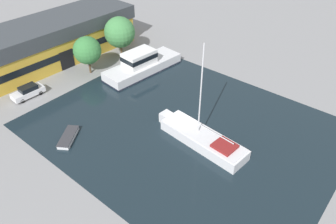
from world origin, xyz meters
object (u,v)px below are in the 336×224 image
object	(u,v)px
motor_cruiser	(142,65)
small_dinghy	(68,137)
warehouse_building	(49,41)
parked_car	(28,92)
quay_tree_near_building	(87,50)
quay_tree_by_water	(120,32)
sailboat_moored	(202,138)

from	to	relation	value
motor_cruiser	small_dinghy	bearing A→B (deg)	109.63
warehouse_building	parked_car	bearing A→B (deg)	-138.82
quay_tree_near_building	quay_tree_by_water	size ratio (longest dim) A/B	0.88
quay_tree_by_water	sailboat_moored	distance (m)	25.53
quay_tree_near_building	motor_cruiser	distance (m)	8.42
quay_tree_near_building	small_dinghy	bearing A→B (deg)	-138.77
sailboat_moored	quay_tree_by_water	bearing A→B (deg)	72.48
warehouse_building	motor_cruiser	distance (m)	15.91
warehouse_building	small_dinghy	bearing A→B (deg)	-117.70
small_dinghy	warehouse_building	bearing A→B (deg)	-63.41
sailboat_moored	parked_car	bearing A→B (deg)	112.04
parked_car	motor_cruiser	bearing A→B (deg)	-113.44
motor_cruiser	small_dinghy	world-z (taller)	motor_cruiser
warehouse_building	small_dinghy	size ratio (longest dim) A/B	7.41
warehouse_building	motor_cruiser	size ratio (longest dim) A/B	2.24
warehouse_building	sailboat_moored	bearing A→B (deg)	-90.32
quay_tree_near_building	small_dinghy	size ratio (longest dim) A/B	1.46
sailboat_moored	small_dinghy	world-z (taller)	sailboat_moored
sailboat_moored	small_dinghy	size ratio (longest dim) A/B	3.03
quay_tree_by_water	warehouse_building	bearing A→B (deg)	136.97
warehouse_building	parked_car	size ratio (longest dim) A/B	6.68
warehouse_building	quay_tree_near_building	distance (m)	8.46
quay_tree_by_water	motor_cruiser	distance (m)	7.45
quay_tree_near_building	quay_tree_by_water	world-z (taller)	quay_tree_by_water
parked_car	sailboat_moored	distance (m)	25.21
quay_tree_near_building	motor_cruiser	size ratio (longest dim) A/B	0.44
quay_tree_near_building	sailboat_moored	size ratio (longest dim) A/B	0.48
quay_tree_by_water	parked_car	size ratio (longest dim) A/B	1.50
parked_car	warehouse_building	bearing A→B (deg)	-48.61
quay_tree_by_water	small_dinghy	distance (m)	22.37
small_dinghy	parked_car	bearing A→B (deg)	-43.46
quay_tree_by_water	motor_cruiser	size ratio (longest dim) A/B	0.50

